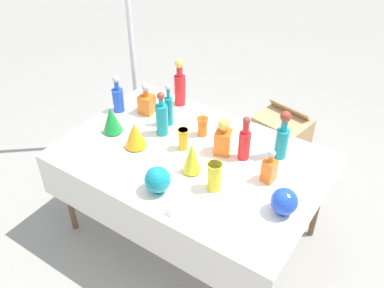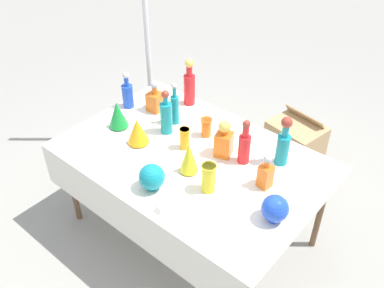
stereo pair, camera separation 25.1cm
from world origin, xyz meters
TOP-DOWN VIEW (x-y plane):
  - ground_plane at (0.00, 0.00)m, footprint 40.00×40.00m
  - display_table at (0.00, -0.04)m, footprint 1.77×1.18m
  - tall_bottle_0 at (-0.78, 0.15)m, footprint 0.09×0.09m
  - tall_bottle_1 at (0.50, 0.33)m, footprint 0.09×0.09m
  - tall_bottle_2 at (-0.35, 0.22)m, footprint 0.06×0.06m
  - tall_bottle_3 at (-0.32, 0.09)m, footprint 0.09×0.09m
  - tall_bottle_4 at (-0.45, 0.49)m, footprint 0.09×0.09m
  - tall_bottle_5 at (0.30, 0.18)m, footprint 0.08×0.08m
  - square_decanter_0 at (0.15, 0.15)m, footprint 0.14×0.14m
  - square_decanter_1 at (-0.59, 0.25)m, footprint 0.12×0.12m
  - square_decanter_2 at (0.54, 0.06)m, footprint 0.09×0.09m
  - slender_vase_0 at (0.29, -0.19)m, footprint 0.10×0.10m
  - slender_vase_1 at (-0.10, 0.03)m, footprint 0.08×0.08m
  - slender_vase_2 at (-0.07, 0.24)m, footprint 0.09×0.09m
  - fluted_vase_0 at (-0.38, -0.13)m, footprint 0.16×0.16m
  - fluted_vase_1 at (0.09, -0.13)m, footprint 0.12×0.12m
  - fluted_vase_2 at (-0.63, -0.09)m, footprint 0.15×0.15m
  - round_bowl_0 at (0.73, -0.14)m, footprint 0.16×0.16m
  - round_bowl_1 at (0.02, -0.40)m, footprint 0.17×0.17m
  - price_tag_left at (0.19, -0.53)m, footprint 0.05×0.02m
  - cardboard_box_behind_left at (0.13, 1.35)m, footprint 0.53×0.45m
  - canopy_pole at (-1.06, 0.66)m, footprint 0.18×0.18m

SIDE VIEW (x-z plane):
  - ground_plane at x=0.00m, z-range 0.00..0.00m
  - cardboard_box_behind_left at x=0.13m, z-range -0.04..0.39m
  - display_table at x=0.00m, z-range 0.33..1.09m
  - price_tag_left at x=0.19m, z-range 0.76..0.80m
  - slender_vase_2 at x=-0.07m, z-range 0.77..0.91m
  - slender_vase_1 at x=-0.10m, z-range 0.77..0.93m
  - round_bowl_0 at x=0.73m, z-range 0.76..0.93m
  - round_bowl_1 at x=0.02m, z-range 0.76..0.94m
  - square_decanter_1 at x=-0.59m, z-range 0.73..0.99m
  - square_decanter_2 at x=0.54m, z-range 0.74..0.98m
  - fluted_vase_0 at x=-0.38m, z-range 0.76..0.96m
  - slender_vase_0 at x=0.29m, z-range 0.77..0.96m
  - fluted_vase_2 at x=-0.63m, z-range 0.76..0.97m
  - tall_bottle_0 at x=-0.78m, z-range 0.72..1.02m
  - fluted_vase_1 at x=0.09m, z-range 0.76..0.99m
  - square_decanter_0 at x=0.15m, z-range 0.74..1.02m
  - tall_bottle_5 at x=0.30m, z-range 0.73..1.06m
  - tall_bottle_2 at x=-0.35m, z-range 0.73..1.06m
  - tall_bottle_3 at x=-0.32m, z-range 0.73..1.07m
  - tall_bottle_1 at x=0.50m, z-range 0.74..1.10m
  - tall_bottle_4 at x=-0.45m, z-range 0.73..1.12m
  - canopy_pole at x=-1.06m, z-range -0.27..2.51m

